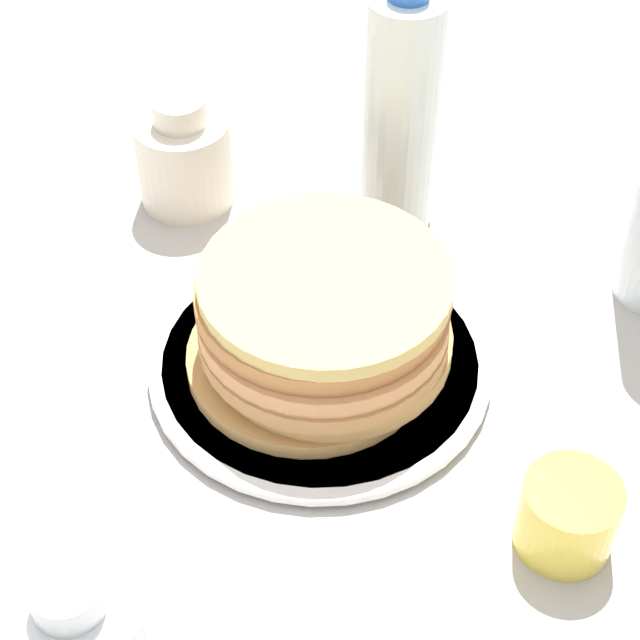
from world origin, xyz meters
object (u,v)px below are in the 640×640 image
at_px(plate, 320,363).
at_px(water_bottle_far, 401,114).
at_px(pancake_stack, 322,320).
at_px(juice_glass, 568,516).
at_px(cream_jug, 184,157).

bearing_deg(plate, water_bottle_far, 5.69).
relative_size(pancake_stack, water_bottle_far, 0.86).
relative_size(juice_glass, water_bottle_far, 0.28).
bearing_deg(water_bottle_far, juice_glass, -138.72).
bearing_deg(plate, pancake_stack, -104.39).
relative_size(plate, juice_glass, 4.02).
height_order(juice_glass, water_bottle_far, water_bottle_far).
bearing_deg(cream_jug, juice_glass, -116.73).
bearing_deg(water_bottle_far, cream_jug, 107.56).
xyz_separation_m(plate, water_bottle_far, (0.20, 0.02, 0.10)).
relative_size(plate, water_bottle_far, 1.14).
xyz_separation_m(juice_glass, cream_jug, (0.21, 0.41, 0.02)).
xyz_separation_m(plate, cream_jug, (0.14, 0.20, 0.04)).
distance_m(pancake_stack, water_bottle_far, 0.21).
height_order(pancake_stack, cream_jug, cream_jug).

